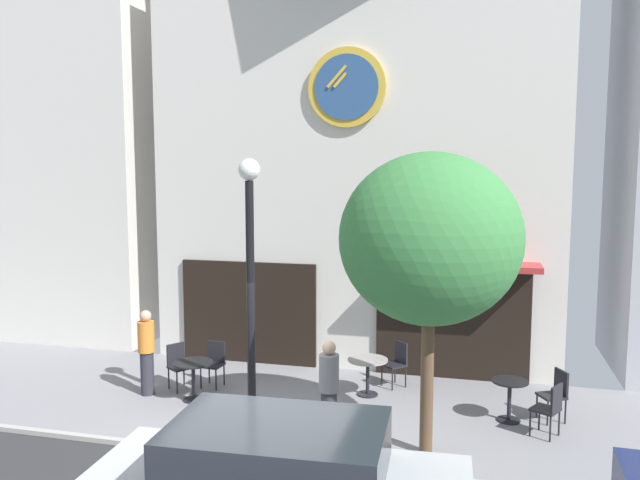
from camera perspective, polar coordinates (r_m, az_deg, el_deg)
clock_building at (r=14.82m, az=3.52°, el=11.59°), size 9.02×3.87×11.06m
neighbor_building_left at (r=19.40m, az=-22.65°, el=16.13°), size 6.57×4.30×15.62m
street_lamp at (r=10.63m, az=-6.27°, el=-4.83°), size 0.36×0.36×4.54m
street_tree at (r=9.56m, az=9.86°, el=0.02°), size 2.73×2.46×4.63m
cafe_table_center at (r=12.45m, az=-11.35°, el=-11.62°), size 0.75×0.75×0.75m
cafe_table_center_left at (r=12.52m, az=4.32°, el=-11.46°), size 0.78×0.78×0.72m
cafe_table_near_door at (r=11.77m, az=16.71°, el=-13.17°), size 0.62×0.62×0.73m
cafe_chair_left_end at (r=13.18m, az=-9.51°, el=-10.63°), size 0.43×0.43×0.90m
cafe_chair_corner at (r=13.17m, az=-12.66°, el=-10.72°), size 0.56×0.56×0.90m
cafe_chair_right_end at (r=11.29m, az=20.04°, el=-13.88°), size 0.54×0.54×0.90m
cafe_chair_near_tree at (r=12.03m, az=20.49°, el=-12.64°), size 0.54×0.54×0.90m
cafe_chair_under_awning at (r=13.09m, az=6.97°, el=-10.71°), size 0.57×0.57×0.90m
pedestrian_grey at (r=10.36m, az=0.81°, el=-13.40°), size 0.40×0.40×1.67m
pedestrian_orange at (r=12.88m, az=-15.36°, el=-9.64°), size 0.34×0.34×1.67m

